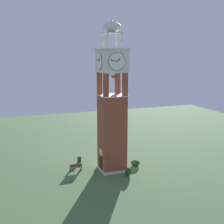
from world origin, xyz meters
name	(u,v)px	position (x,y,z in m)	size (l,w,h in m)	color
ground	(112,170)	(0.00, 0.00, 0.00)	(80.00, 80.00, 0.00)	#476B3D
clock_tower	(112,111)	(0.00, 0.00, 7.90)	(3.64, 3.64, 19.04)	brown
park_bench	(76,167)	(-1.33, -4.55, 0.48)	(0.47, 1.61, 0.95)	brown
lamp_post	(106,138)	(-4.93, 0.87, 2.85)	(0.36, 0.36, 4.14)	black
trash_bin	(79,159)	(-4.36, -3.30, 0.40)	(0.52, 0.52, 0.80)	#2D2D33
shrub_near_entry	(135,163)	(-0.41, 3.55, 0.36)	(1.23, 1.23, 0.72)	#234C28
shrub_left_of_tower	(128,171)	(2.50, 1.25, 0.52)	(0.82, 0.82, 1.04)	#234C28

